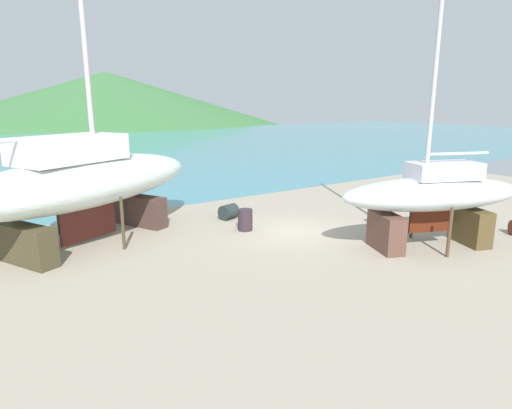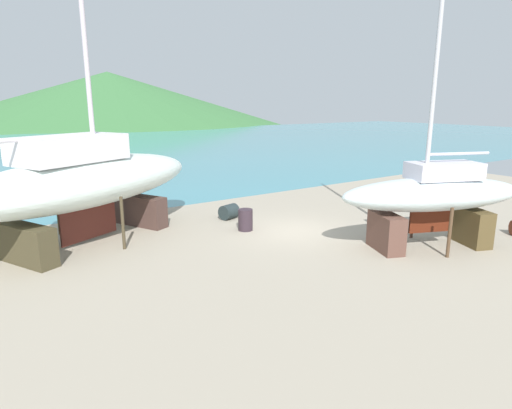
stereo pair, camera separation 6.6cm
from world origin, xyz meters
name	(u,v)px [view 1 (the left image)]	position (x,y,z in m)	size (l,w,h in m)	color
ground_plane	(348,252)	(0.00, -3.13, 0.00)	(43.12, 43.12, 0.00)	#A09481
sea_water	(80,150)	(0.00, 37.82, 0.00)	(172.46, 62.01, 0.01)	teal
headland_hill	(109,122)	(22.20, 104.66, 0.00)	(171.83, 171.83, 25.67)	#3C743D
sailboat_small_center	(84,181)	(-7.39, 3.38, 2.38)	(10.95, 7.63, 15.58)	#48322C
sailboat_mid_port	(433,196)	(2.96, -4.34, 1.95)	(7.29, 4.55, 11.85)	brown
barrel_tipped_left	(399,201)	(6.75, -0.04, 0.45)	(0.65, 0.65, 0.90)	#304D6E
barrel_rust_far	(229,212)	(-1.22, 3.22, 0.34)	(0.68, 0.68, 0.76)	#232E30
barrel_rust_mid	(245,220)	(-1.57, 1.28, 0.45)	(0.61, 0.61, 0.90)	#32252E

